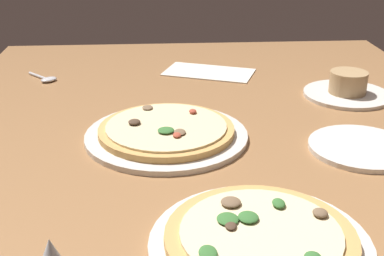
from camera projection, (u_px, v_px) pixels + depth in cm
name	position (u px, v px, depth cm)	size (l,w,h in cm)	color
dining_table	(218.00, 159.00, 91.42)	(150.00, 110.00, 4.00)	#996B42
pizza_main	(166.00, 132.00, 94.31)	(29.56, 29.56, 3.38)	silver
pizza_side	(260.00, 240.00, 64.11)	(27.75, 27.75, 3.39)	silver
ramekin_on_saucer	(347.00, 88.00, 114.79)	(18.97, 18.97, 5.62)	silver
side_plate	(361.00, 147.00, 90.16)	(18.21, 18.21, 0.90)	silver
paper_menu	(209.00, 72.00, 131.27)	(11.85, 21.85, 0.30)	silver
spoon	(46.00, 79.00, 125.51)	(8.69, 8.50, 1.00)	silver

